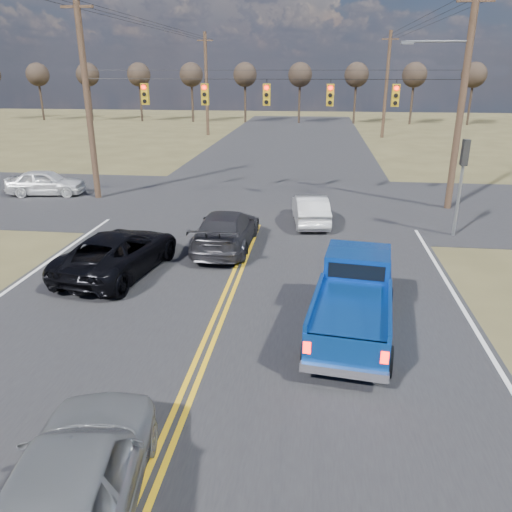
# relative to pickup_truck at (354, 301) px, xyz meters

# --- Properties ---
(ground) EXTENTS (160.00, 160.00, 0.00)m
(ground) POSITION_rel_pickup_truck_xyz_m (-3.57, -4.82, -0.91)
(ground) COLOR brown
(ground) RESTS_ON ground
(road_main) EXTENTS (14.00, 120.00, 0.02)m
(road_main) POSITION_rel_pickup_truck_xyz_m (-3.57, 5.18, -0.91)
(road_main) COLOR #28282B
(road_main) RESTS_ON ground
(road_cross) EXTENTS (120.00, 12.00, 0.02)m
(road_cross) POSITION_rel_pickup_truck_xyz_m (-3.57, 13.18, -0.91)
(road_cross) COLOR #28282B
(road_cross) RESTS_ON ground
(signal_gantry) EXTENTS (19.60, 4.83, 10.00)m
(signal_gantry) POSITION_rel_pickup_truck_xyz_m (-3.07, 12.97, 4.16)
(signal_gantry) COLOR #473323
(signal_gantry) RESTS_ON ground
(utility_poles) EXTENTS (19.60, 58.32, 10.00)m
(utility_poles) POSITION_rel_pickup_truck_xyz_m (-3.57, 12.18, 4.32)
(utility_poles) COLOR #473323
(utility_poles) RESTS_ON ground
(treeline) EXTENTS (87.00, 117.80, 7.40)m
(treeline) POSITION_rel_pickup_truck_xyz_m (-3.57, 22.14, 4.80)
(treeline) COLOR #33261C
(treeline) RESTS_ON ground
(pickup_truck) EXTENTS (2.48, 5.17, 1.87)m
(pickup_truck) POSITION_rel_pickup_truck_xyz_m (0.00, 0.00, 0.00)
(pickup_truck) COLOR black
(pickup_truck) RESTS_ON ground
(silver_suv) EXTENTS (2.58, 4.93, 1.60)m
(silver_suv) POSITION_rel_pickup_truck_xyz_m (-4.37, -6.48, -0.11)
(silver_suv) COLOR gray
(silver_suv) RESTS_ON ground
(black_suv) EXTENTS (3.17, 5.49, 1.44)m
(black_suv) POSITION_rel_pickup_truck_xyz_m (-7.48, 3.24, -0.19)
(black_suv) COLOR black
(black_suv) RESTS_ON ground
(white_car_queue) EXTENTS (1.83, 4.06, 1.29)m
(white_car_queue) POSITION_rel_pickup_truck_xyz_m (-1.26, 9.76, -0.26)
(white_car_queue) COLOR silver
(white_car_queue) RESTS_ON ground
(dgrey_car_queue) EXTENTS (2.12, 5.02, 1.45)m
(dgrey_car_queue) POSITION_rel_pickup_truck_xyz_m (-4.37, 6.11, -0.18)
(dgrey_car_queue) COLOR #313035
(dgrey_car_queue) RESTS_ON ground
(cross_car_west) EXTENTS (2.20, 4.26, 1.38)m
(cross_car_west) POSITION_rel_pickup_truck_xyz_m (-15.61, 13.48, -0.21)
(cross_car_west) COLOR white
(cross_car_west) RESTS_ON ground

